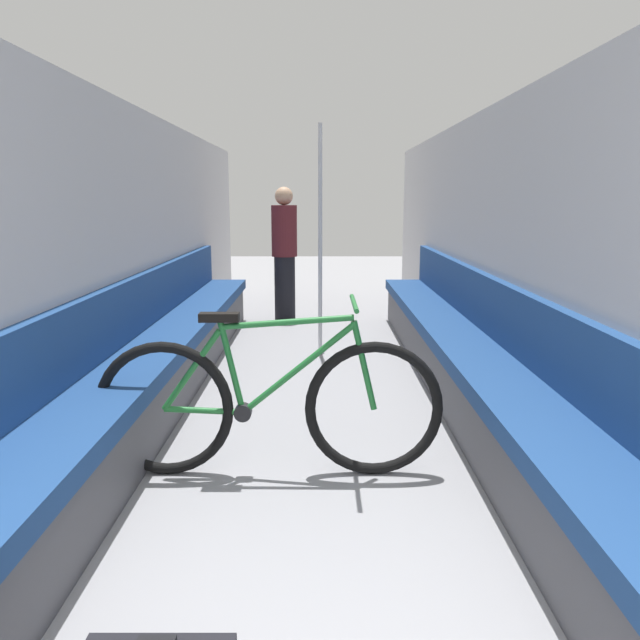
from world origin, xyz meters
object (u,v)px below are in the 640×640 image
bench_seat_row_left (153,363)px  grab_pole_near (318,245)px  passenger_standing (282,252)px  bench_seat_row_right (466,363)px  bicycle (266,405)px

bench_seat_row_left → grab_pole_near: bearing=51.8°
grab_pole_near → passenger_standing: 1.75m
bench_seat_row_right → passenger_standing: passenger_standing is taller
bench_seat_row_left → grab_pole_near: (1.15, 1.46, 0.71)m
passenger_standing → bench_seat_row_right: bearing=55.4°
bench_seat_row_left → grab_pole_near: grab_pole_near is taller
bicycle → bench_seat_row_left: bearing=132.6°
bench_seat_row_left → bicycle: bicycle is taller
bench_seat_row_left → passenger_standing: passenger_standing is taller
bench_seat_row_right → passenger_standing: size_ratio=4.04×
passenger_standing → grab_pole_near: bearing=44.5°
bicycle → passenger_standing: passenger_standing is taller
bicycle → passenger_standing: bearing=96.8°
bench_seat_row_right → bicycle: bearing=-139.1°
grab_pole_near → bicycle: bearing=-95.9°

